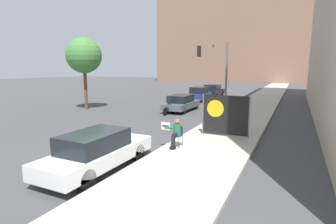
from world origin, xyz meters
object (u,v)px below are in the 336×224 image
Objects in this scene: protest_banner at (225,115)px; street_tree_near_curb at (84,56)px; motorcycle_on_road at (170,107)px; car_on_road_nearest at (181,103)px; car_on_road_midblock at (199,94)px; parked_car_curbside at (97,151)px; seated_protester at (176,132)px; jogger_on_sidewalk at (214,114)px; car_on_road_distant at (213,90)px; traffic_light_pole at (216,65)px.

street_tree_near_curb is at bearing 161.71° from protest_banner.
motorcycle_on_road is at bearing 136.46° from protest_banner.
car_on_road_nearest is 1.77m from motorcycle_on_road.
car_on_road_midblock is 9.06m from motorcycle_on_road.
car_on_road_midblock is (-6.41, 14.44, -0.49)m from protest_banner.
parked_car_curbside is 1.11× the size of car_on_road_midblock.
seated_protester is 3.72m from jogger_on_sidewalk.
seated_protester is 3.66m from parked_car_curbside.
parked_car_curbside is at bearing -82.54° from car_on_road_distant.
parked_car_curbside is at bearing -91.58° from traffic_light_pole.
seated_protester is at bearing 64.87° from parked_car_curbside.
car_on_road_distant is at bearing 121.08° from seated_protester.
street_tree_near_curb is at bearing -23.48° from jogger_on_sidewalk.
parked_car_curbside is 25.75m from car_on_road_distant.
street_tree_near_curb reaches higher than car_on_road_midblock.
car_on_road_nearest is 12.35m from car_on_road_distant.
traffic_light_pole reaches higher than jogger_on_sidewalk.
jogger_on_sidewalk is 0.30× the size of street_tree_near_curb.
parked_car_curbside is (-2.17, -6.97, -0.38)m from jogger_on_sidewalk.
car_on_road_nearest is at bearing 81.97° from motorcycle_on_road.
motorcycle_on_road is (-4.86, 4.50, -0.54)m from jogger_on_sidewalk.
car_on_road_midblock is 0.91× the size of car_on_road_distant.
parked_car_curbside is at bearing -116.44° from protest_banner.
jogger_on_sidewalk is 7.78m from car_on_road_nearest.
street_tree_near_curb is (-7.88, -2.75, 3.92)m from car_on_road_nearest.
street_tree_near_curb is (-6.91, -10.03, 3.85)m from car_on_road_midblock.
seated_protester is at bearing -77.58° from car_on_road_distant.
protest_banner is 6.79m from parked_car_curbside.
street_tree_near_curb is at bearing -124.58° from car_on_road_midblock.
protest_banner reaches higher than car_on_road_nearest.
jogger_on_sidewalk reaches higher than car_on_road_midblock.
jogger_on_sidewalk is 6.64m from motorcycle_on_road.
car_on_road_nearest is 7.34m from car_on_road_midblock.
car_on_road_distant is at bearing 107.12° from traffic_light_pole.
jogger_on_sidewalk is 14.63m from car_on_road_midblock.
jogger_on_sidewalk is 13.44m from street_tree_near_curb.
parked_car_curbside is 15.20m from street_tree_near_curb.
traffic_light_pole is at bearing 88.42° from parked_car_curbside.
seated_protester is at bearing -83.37° from traffic_light_pole.
car_on_road_nearest is (-3.99, 9.90, -0.13)m from seated_protester.
jogger_on_sidewalk reaches higher than car_on_road_nearest.
street_tree_near_curb reaches higher than car_on_road_nearest.
car_on_road_distant is (-3.71, 12.05, -3.03)m from traffic_light_pole.
protest_banner is 7.89m from motorcycle_on_road.
seated_protester is 0.28× the size of car_on_road_nearest.
jogger_on_sidewalk is 7.28m from traffic_light_pole.
jogger_on_sidewalk is 0.34× the size of traffic_light_pole.
seated_protester is at bearing 72.58° from jogger_on_sidewalk.
traffic_light_pole is (-2.64, 7.42, 2.54)m from protest_banner.
car_on_road_nearest is 1.05× the size of car_on_road_midblock.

